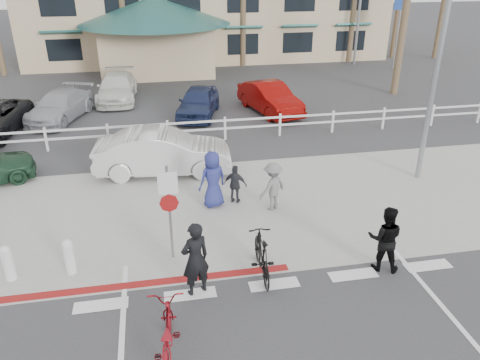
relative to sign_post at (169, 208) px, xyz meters
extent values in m
plane|color=#333335|center=(2.30, -2.20, -1.45)|extent=(140.00, 140.00, 0.00)
cube|color=gray|center=(2.30, 2.30, -1.44)|extent=(22.00, 7.00, 0.01)
cube|color=#333335|center=(2.30, 6.30, -1.45)|extent=(40.00, 5.00, 0.01)
cube|color=#333335|center=(2.30, 15.80, -1.45)|extent=(50.00, 16.00, 0.01)
cube|color=maroon|center=(-0.70, -1.00, -1.44)|extent=(7.00, 0.25, 0.02)
imported|color=maroon|center=(-0.29, -3.34, -0.91)|extent=(0.85, 2.09, 1.07)
imported|color=black|center=(0.46, -1.53, -0.52)|extent=(0.79, 0.67, 1.86)
imported|color=black|center=(2.10, -1.13, -0.90)|extent=(0.61, 1.87, 1.11)
imported|color=black|center=(5.10, -1.44, -0.59)|extent=(1.03, 0.94, 1.72)
imported|color=slate|center=(3.16, 2.02, -0.68)|extent=(1.15, 1.02, 1.54)
imported|color=#2C2C32|center=(2.13, 2.65, -0.82)|extent=(0.80, 0.62, 1.27)
imported|color=navy|center=(1.41, 2.58, -0.55)|extent=(1.03, 0.85, 1.80)
imported|color=silver|center=(0.01, 5.37, -0.66)|extent=(4.93, 2.11, 1.58)
imported|color=#9D9FA5|center=(-4.58, 12.50, -0.79)|extent=(3.20, 4.87, 1.31)
imported|color=#1B254A|center=(1.94, 11.78, -0.74)|extent=(2.77, 4.45, 1.41)
imported|color=#740603|center=(5.50, 11.71, -0.72)|extent=(2.63, 4.70, 1.47)
imported|color=silver|center=(-2.06, 15.37, -0.76)|extent=(2.12, 4.84, 1.38)
camera|label=1|loc=(-0.16, -10.26, 5.62)|focal=35.00mm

